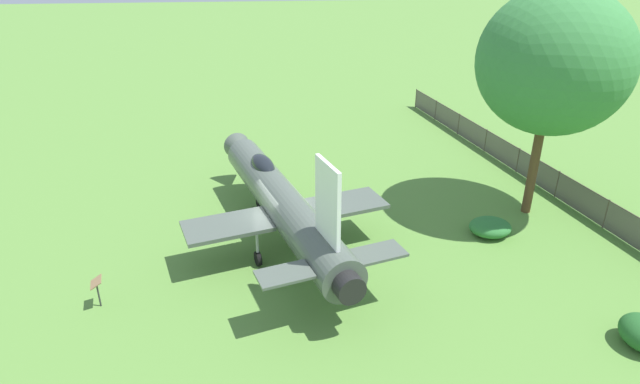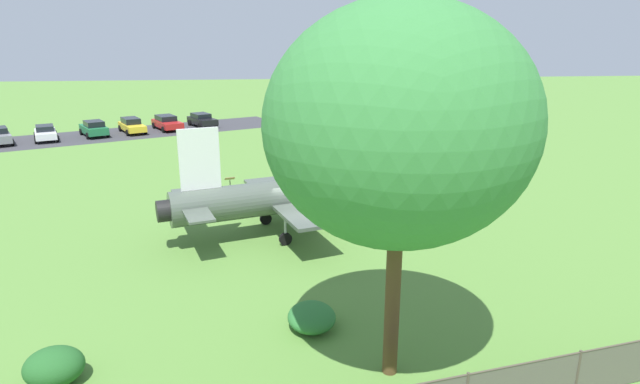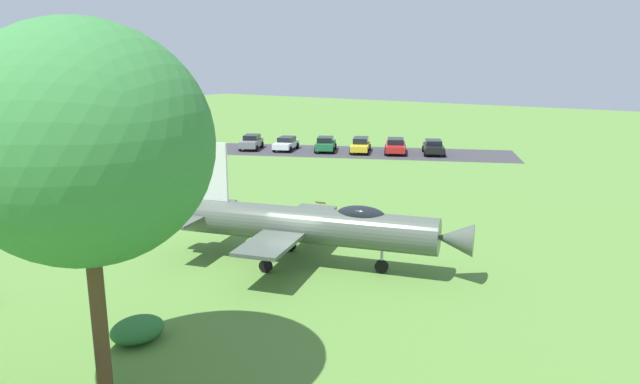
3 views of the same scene
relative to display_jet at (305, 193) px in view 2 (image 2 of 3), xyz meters
The scene contains 12 objects.
ground_plane 1.97m from the display_jet, 73.67° to the right, with size 200.00×200.00×0.00m, color #568438.
parking_strip 33.38m from the display_jet, 150.31° to the right, with size 34.77×8.00×0.00m, color #38383D.
display_jet is the anchor object (origin of this frame).
shade_tree 12.95m from the display_jet, ahead, with size 6.35×6.92×10.25m.
shrub_near_fence 9.31m from the display_jet, ahead, with size 1.85×1.60×0.77m.
shrub_by_tree 13.82m from the display_jet, 35.74° to the right, with size 1.40×1.62×1.04m.
info_plaque 7.80m from the display_jet, 148.86° to the right, with size 0.52×0.67×1.14m.
parked_car_black 33.83m from the display_jet, 166.05° to the right, with size 4.68×3.65×1.40m.
parked_car_red 33.38m from the display_jet, 159.62° to the right, with size 5.14×3.90×1.46m.
parked_car_yellow 33.33m from the display_jet, 153.50° to the right, with size 5.01×3.63×1.48m.
parked_car_green 33.47m from the display_jet, 147.30° to the right, with size 4.58×3.64×1.54m.
parked_car_white 34.50m from the display_jet, 140.37° to the right, with size 4.59×3.21×1.37m.
Camera 2 is at (24.19, -1.86, 9.24)m, focal length 29.06 mm.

